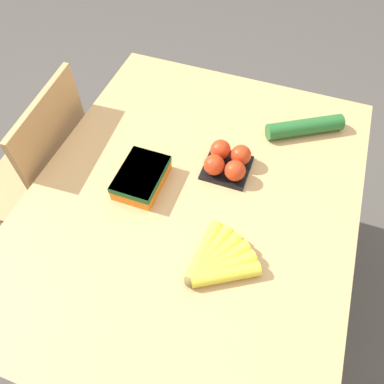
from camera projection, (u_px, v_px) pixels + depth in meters
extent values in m
plane|color=#4C4742|center=(192.00, 290.00, 1.75)|extent=(12.00, 12.00, 0.00)
cube|color=tan|center=(192.00, 201.00, 1.14)|extent=(1.22, 0.97, 0.03)
cylinder|color=tan|center=(323.00, 180.00, 1.67)|extent=(0.06, 0.06, 0.73)
cylinder|color=tan|center=(15.00, 359.00, 1.24)|extent=(0.06, 0.06, 0.73)
cylinder|color=tan|center=(148.00, 133.00, 1.84)|extent=(0.06, 0.06, 0.73)
cube|color=tan|center=(36.00, 182.00, 1.57)|extent=(0.45, 0.43, 0.03)
cube|color=tan|center=(60.00, 152.00, 1.34)|extent=(0.39, 0.05, 0.47)
cylinder|color=tan|center=(39.00, 175.00, 1.88)|extent=(0.04, 0.04, 0.43)
cylinder|color=tan|center=(101.00, 189.00, 1.83)|extent=(0.04, 0.04, 0.43)
cylinder|color=tan|center=(67.00, 254.00, 1.63)|extent=(0.04, 0.04, 0.43)
sphere|color=brown|center=(191.00, 281.00, 0.96)|extent=(0.04, 0.04, 0.04)
cylinder|color=yellow|center=(226.00, 274.00, 0.97)|extent=(0.13, 0.18, 0.04)
cylinder|color=yellow|center=(223.00, 268.00, 0.98)|extent=(0.15, 0.16, 0.04)
cylinder|color=yellow|center=(220.00, 263.00, 0.99)|extent=(0.17, 0.14, 0.04)
cylinder|color=yellow|center=(216.00, 258.00, 1.00)|extent=(0.18, 0.12, 0.04)
cylinder|color=yellow|center=(210.00, 254.00, 1.00)|extent=(0.19, 0.09, 0.04)
cylinder|color=yellow|center=(205.00, 251.00, 1.01)|extent=(0.19, 0.05, 0.04)
cube|color=black|center=(227.00, 168.00, 1.20)|extent=(0.14, 0.14, 0.01)
sphere|color=red|center=(235.00, 171.00, 1.14)|extent=(0.07, 0.07, 0.07)
sphere|color=red|center=(241.00, 155.00, 1.18)|extent=(0.07, 0.07, 0.07)
sphere|color=red|center=(214.00, 165.00, 1.15)|extent=(0.07, 0.07, 0.07)
sphere|color=red|center=(221.00, 150.00, 1.19)|extent=(0.07, 0.07, 0.07)
cube|color=orange|center=(142.00, 177.00, 1.14)|extent=(0.18, 0.13, 0.06)
cube|color=#145123|center=(141.00, 173.00, 1.13)|extent=(0.18, 0.13, 0.02)
cylinder|color=#236028|center=(305.00, 127.00, 1.27)|extent=(0.18, 0.25, 0.06)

